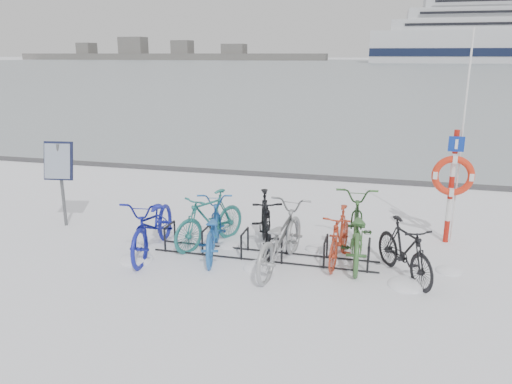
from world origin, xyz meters
The scene contains 16 objects.
ground centered at (0.00, 0.00, 0.00)m, with size 900.00×900.00×0.00m, color white.
ice_sheet centered at (0.00, 155.00, 0.01)m, with size 400.00×298.00×0.02m, color #949FA8.
quay_edge centered at (0.00, 5.90, 0.05)m, with size 400.00×0.25×0.10m, color #3F3F42.
bike_rack centered at (0.00, 0.00, 0.18)m, with size 4.00×0.48×0.46m.
info_board centered at (-4.43, 0.57, 1.28)m, with size 0.62×0.31×1.78m.
lifebuoy_station centered at (3.19, 1.52, 1.32)m, with size 0.75×0.22×3.92m.
shoreline centered at (-122.02, 260.00, 2.79)m, with size 180.00×12.00×9.50m.
bike_0 centered at (-1.99, -0.26, 0.55)m, with size 0.74×2.11×1.11m, color #171D94.
bike_1 centered at (-1.13, 0.34, 0.53)m, with size 0.49×1.75×1.05m, color #24716E.
bike_2 centered at (-0.95, -0.04, 0.50)m, with size 0.66×1.89×0.99m, color #2264B4.
bike_3 centered at (-0.07, 0.38, 0.55)m, with size 0.51×1.82×1.09m, color black.
bike_4 centered at (0.34, -0.32, 0.55)m, with size 0.73×2.08×1.09m, color #929598.
bike_5 centered at (1.29, 0.17, 0.48)m, with size 0.45×1.61×0.97m, color #AA331C.
bike_6 centered at (1.55, 0.37, 0.57)m, with size 0.76×2.18×1.14m, color #386632.
bike_7 centered at (2.36, -0.20, 0.48)m, with size 0.46×1.61×0.97m, color black.
snow_drifts centered at (0.26, -0.24, 0.00)m, with size 5.87×1.83×0.21m.
Camera 1 is at (1.93, -7.99, 3.48)m, focal length 35.00 mm.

